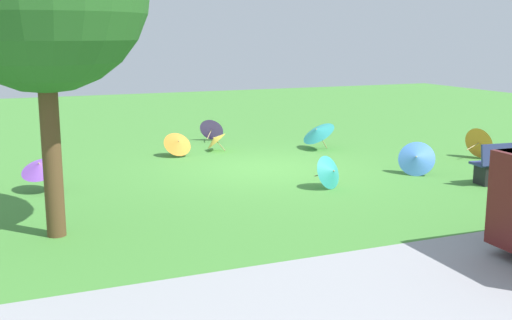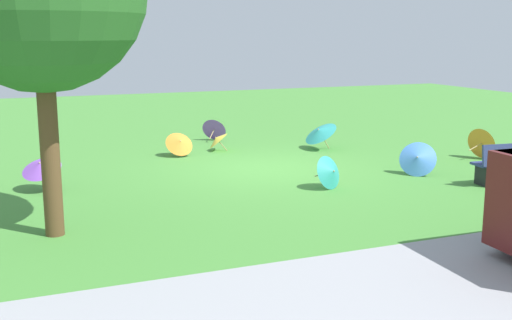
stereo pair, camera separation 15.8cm
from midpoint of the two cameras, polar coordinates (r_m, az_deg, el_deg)
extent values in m
plane|color=#478C38|center=(14.99, 0.45, -0.79)|extent=(40.00, 40.00, 0.00)
cube|color=#9E9EA3|center=(8.85, 20.63, -10.20)|extent=(40.00, 3.53, 0.01)
cube|color=navy|center=(14.49, 21.31, -0.18)|extent=(1.64, 0.61, 0.05)
cube|color=black|center=(14.15, 19.21, -1.23)|extent=(0.12, 0.41, 0.45)
cylinder|color=brown|center=(10.28, -18.31, 1.22)|extent=(0.29, 0.29, 2.88)
cylinder|color=tan|center=(16.76, -7.54, 0.96)|extent=(0.06, 0.35, 0.32)
cone|color=orange|center=(16.52, -7.28, 1.54)|extent=(0.78, 0.67, 0.63)
sphere|color=tan|center=(16.46, -7.21, 1.69)|extent=(0.04, 0.05, 0.05)
cylinder|color=tan|center=(18.75, -4.45, 2.29)|extent=(0.28, 0.36, 0.24)
cone|color=purple|center=(19.00, -4.19, 2.85)|extent=(0.86, 0.81, 0.72)
sphere|color=tan|center=(19.06, -4.12, 2.98)|extent=(0.06, 0.06, 0.05)
cylinder|color=tan|center=(17.62, 5.76, 1.71)|extent=(0.30, 0.06, 0.44)
cone|color=teal|center=(17.47, 5.28, 2.56)|extent=(0.96, 1.02, 0.64)
sphere|color=tan|center=(17.43, 5.17, 2.76)|extent=(0.05, 0.04, 0.05)
cylinder|color=tan|center=(13.24, 5.54, -1.28)|extent=(0.17, 0.32, 0.15)
cone|color=teal|center=(13.08, 6.39, -1.05)|extent=(0.81, 0.66, 0.71)
sphere|color=tan|center=(13.04, 6.65, -0.98)|extent=(0.05, 0.06, 0.05)
cylinder|color=tan|center=(16.96, 18.61, 1.15)|extent=(0.52, 0.17, 0.14)
cone|color=orange|center=(17.23, 19.24, 1.53)|extent=(0.53, 0.85, 0.81)
sphere|color=tan|center=(17.29, 19.38, 1.61)|extent=(0.05, 0.05, 0.04)
cylinder|color=tan|center=(15.01, 13.96, -0.22)|extent=(0.33, 0.37, 0.28)
cone|color=#4C8CE5|center=(14.68, 13.89, 0.19)|extent=(0.97, 0.94, 0.79)
sphere|color=tan|center=(14.61, 13.88, 0.29)|extent=(0.06, 0.06, 0.05)
cylinder|color=tan|center=(17.26, -3.43, 1.27)|extent=(0.23, 0.12, 0.28)
cone|color=yellow|center=(17.24, -3.95, 1.86)|extent=(0.77, 0.80, 0.50)
sphere|color=tan|center=(17.24, -4.08, 2.02)|extent=(0.06, 0.05, 0.05)
cylinder|color=tan|center=(13.62, -18.75, -1.66)|extent=(0.15, 0.21, 0.45)
cone|color=purple|center=(13.44, -19.12, -0.57)|extent=(1.08, 1.08, 0.49)
sphere|color=tan|center=(13.39, -19.21, -0.29)|extent=(0.06, 0.06, 0.05)
camera|label=1|loc=(0.08, -90.35, -0.07)|focal=44.61mm
camera|label=2|loc=(0.08, 89.65, 0.07)|focal=44.61mm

